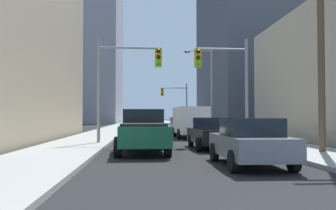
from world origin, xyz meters
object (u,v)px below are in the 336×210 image
Objects in this scene: traffic_signal_near_left at (126,72)px; cargo_van_white at (190,120)px; sedan_black at (212,133)px; sedan_silver at (179,125)px; traffic_signal_far_right at (175,98)px; pickup_truck_green at (143,131)px; sedan_navy at (141,126)px; traffic_signal_near_right at (224,74)px; sedan_grey at (250,142)px.

cargo_van_white is at bearing 55.93° from traffic_signal_near_left.
sedan_black is 1.01× the size of sedan_silver.
traffic_signal_far_right reaches higher than cargo_van_white.
sedan_black is (3.36, 1.49, -0.16)m from pickup_truck_green.
sedan_black is 1.01× the size of sedan_navy.
cargo_van_white is 21.73m from traffic_signal_far_right.
traffic_signal_near_right is 28.05m from traffic_signal_far_right.
cargo_van_white reaches higher than sedan_grey.
sedan_navy is at bearing 90.56° from pickup_truck_green.
sedan_grey is 0.70× the size of traffic_signal_near_right.
sedan_grey is at bearing -90.00° from sedan_silver.
traffic_signal_far_right is (4.53, 16.49, 3.26)m from sedan_navy.
traffic_signal_near_right is at bearing 82.13° from sedan_grey.
traffic_signal_far_right is (1.00, 36.94, 3.26)m from sedan_grey.
sedan_black is at bearing -76.20° from sedan_navy.
sedan_grey is 1.00× the size of sedan_silver.
cargo_van_white is at bearing -89.14° from sedan_silver.
sedan_black is 16.57m from sedan_silver.
sedan_silver is at bearing 79.43° from pickup_truck_green.
traffic_signal_near_left reaches higher than pickup_truck_green.
sedan_grey is at bearing -80.22° from sedan_navy.
sedan_grey is 20.75m from sedan_navy.
traffic_signal_near_left is (-0.77, -11.56, 3.26)m from sedan_navy.
cargo_van_white is 7.34m from sedan_silver.
sedan_black is at bearing 90.10° from sedan_grey.
traffic_signal_near_left and traffic_signal_far_right have the same top height.
pickup_truck_green is 3.68m from sedan_black.
sedan_silver is (3.37, 18.07, -0.16)m from pickup_truck_green.
traffic_signal_near_right is at bearing 65.66° from sedan_black.
cargo_van_white reaches higher than sedan_black.
traffic_signal_near_right reaches higher than sedan_navy.
pickup_truck_green is at bearing -100.57° from sedan_silver.
cargo_van_white is 1.24× the size of sedan_black.
traffic_signal_far_right reaches higher than sedan_silver.
pickup_truck_green is 18.38m from sedan_silver.
pickup_truck_green is at bearing -137.36° from traffic_signal_near_right.
pickup_truck_green is 0.91× the size of traffic_signal_near_right.
cargo_van_white reaches higher than sedan_silver.
traffic_signal_near_left is (-4.28, 2.74, 3.26)m from sedan_black.
cargo_van_white is 1.25× the size of sedan_grey.
pickup_truck_green is 32.73m from traffic_signal_far_right.
sedan_black is at bearing -90.75° from cargo_van_white.
sedan_silver is 14.84m from traffic_signal_near_left.
traffic_signal_far_right is at bearing 87.62° from cargo_van_white.
sedan_silver is at bearing 90.00° from sedan_grey.
cargo_van_white is at bearing 89.25° from sedan_black.
sedan_black and sedan_silver have the same top height.
pickup_truck_green reaches higher than sedan_navy.
cargo_van_white is 8.32m from traffic_signal_near_left.
sedan_black is 14.73m from sedan_navy.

